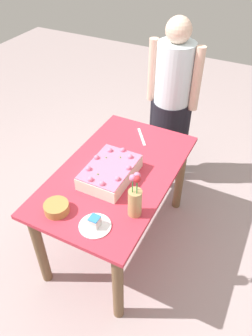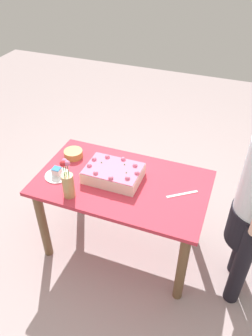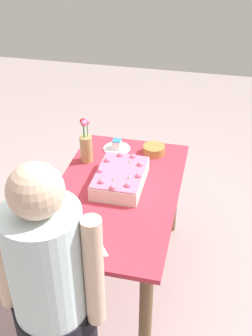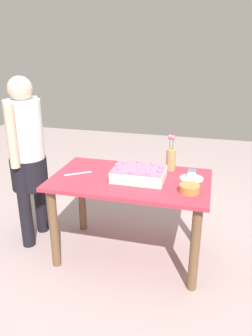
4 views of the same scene
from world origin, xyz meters
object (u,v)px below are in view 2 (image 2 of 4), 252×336
Objects in this scene: serving_plate_with_slice at (57,174)px; fruit_bowl at (73,154)px; sheet_cake at (113,173)px; cake_knife at (182,194)px; flower_vase at (68,183)px.

serving_plate_with_slice is 1.26× the size of fruit_bowl.
serving_plate_with_slice is (-0.40, -0.12, -0.03)m from sheet_cake.
sheet_cake is 2.18× the size of serving_plate_with_slice.
cake_knife is 0.79m from flower_vase.
flower_vase is at bearing -127.13° from sheet_cake.
flower_vase is (-0.73, -0.29, 0.12)m from cake_knife.
serving_plate_with_slice is 0.80× the size of cake_knife.
serving_plate_with_slice reaches higher than cake_knife.
cake_knife is 0.93m from fruit_bowl.
flower_vase is 0.47m from fruit_bowl.
cake_knife is at bearing 21.80° from flower_vase.
serving_plate_with_slice is 0.61× the size of flower_vase.
sheet_cake reaches higher than serving_plate_with_slice.
fruit_bowl is (-0.19, 0.42, -0.09)m from flower_vase.
sheet_cake is 1.33× the size of flower_vase.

